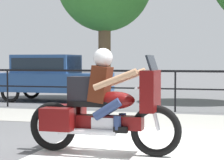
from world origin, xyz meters
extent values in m
plane|color=#565659|center=(0.00, 0.00, 0.00)|extent=(120.00, 120.00, 0.00)
cube|color=#99968E|center=(0.00, 3.40, 0.01)|extent=(44.00, 2.40, 0.01)
cube|color=silver|center=(0.06, -0.20, 0.00)|extent=(2.79, 6.00, 0.01)
cube|color=black|center=(0.00, 5.12, 1.11)|extent=(36.00, 0.04, 0.06)
cube|color=black|center=(0.00, 5.12, 0.63)|extent=(36.00, 0.03, 0.04)
cylinder|color=black|center=(-5.10, 5.12, 0.57)|extent=(0.05, 0.05, 1.14)
cylinder|color=black|center=(0.00, 5.12, 0.57)|extent=(0.05, 0.05, 1.14)
torus|color=black|center=(0.47, -0.57, 0.38)|extent=(0.75, 0.11, 0.75)
torus|color=black|center=(-1.14, -0.57, 0.38)|extent=(0.75, 0.11, 0.75)
cube|color=#5B0C0C|center=(-0.33, -0.57, 0.48)|extent=(1.22, 0.22, 0.20)
cube|color=silver|center=(-0.30, -0.57, 0.43)|extent=(0.34, 0.26, 0.26)
ellipsoid|color=#5B0C0C|center=(-0.14, -0.57, 0.81)|extent=(0.60, 0.30, 0.26)
cube|color=black|center=(-0.49, -0.57, 0.75)|extent=(0.71, 0.28, 0.08)
cube|color=#5B0C0C|center=(0.39, -0.57, 0.96)|extent=(0.20, 0.61, 0.59)
cube|color=#1E232B|center=(0.41, -0.57, 1.35)|extent=(0.10, 0.52, 0.24)
cylinder|color=silver|center=(0.25, -0.57, 1.01)|extent=(0.04, 0.70, 0.04)
cylinder|color=silver|center=(-0.53, -0.73, 0.35)|extent=(0.88, 0.09, 0.09)
cube|color=#5B0C0C|center=(-0.96, -0.81, 0.53)|extent=(0.48, 0.28, 0.33)
cube|color=#5B0C0C|center=(-0.96, -0.33, 0.53)|extent=(0.48, 0.28, 0.33)
cylinder|color=silver|center=(0.44, -0.57, 0.67)|extent=(0.19, 0.06, 0.58)
cube|color=#4C1E0F|center=(-0.36, -0.57, 1.04)|extent=(0.31, 0.36, 0.56)
sphere|color=tan|center=(-0.32, -0.57, 1.41)|extent=(0.23, 0.23, 0.23)
sphere|color=silver|center=(-0.32, -0.57, 1.43)|extent=(0.29, 0.29, 0.29)
cylinder|color=navy|center=(-0.21, -0.72, 0.69)|extent=(0.44, 0.13, 0.34)
cylinder|color=navy|center=(-0.06, -0.72, 0.50)|extent=(0.11, 0.11, 0.20)
cube|color=black|center=(-0.01, -0.72, 0.40)|extent=(0.20, 0.10, 0.09)
cylinder|color=navy|center=(-0.21, -0.42, 0.69)|extent=(0.44, 0.13, 0.34)
cylinder|color=navy|center=(-0.06, -0.42, 0.50)|extent=(0.11, 0.11, 0.20)
cube|color=black|center=(-0.01, -0.42, 0.40)|extent=(0.20, 0.10, 0.09)
cylinder|color=tan|center=(-0.06, -0.87, 1.13)|extent=(0.65, 0.09, 0.32)
cylinder|color=tan|center=(-0.06, -0.27, 1.13)|extent=(0.65, 0.09, 0.32)
cube|color=black|center=(-0.66, -0.57, 0.97)|extent=(0.38, 0.24, 0.38)
cube|color=#284C84|center=(-4.48, 7.14, 0.66)|extent=(3.93, 1.72, 0.63)
cube|color=#284C84|center=(-4.71, 7.14, 1.29)|extent=(2.04, 1.51, 0.62)
cube|color=#19232D|center=(-3.71, 7.14, 1.29)|extent=(0.04, 1.34, 0.50)
cube|color=#19232D|center=(-4.71, 7.14, 1.29)|extent=(1.88, 1.55, 0.41)
torus|color=black|center=(-3.26, 6.35, 0.35)|extent=(0.70, 0.11, 0.70)
torus|color=black|center=(-3.26, 7.93, 0.35)|extent=(0.70, 0.11, 0.70)
torus|color=black|center=(-5.69, 6.35, 0.35)|extent=(0.70, 0.11, 0.70)
torus|color=black|center=(-5.69, 7.93, 0.35)|extent=(0.70, 0.11, 0.70)
cylinder|color=brown|center=(-2.92, 8.12, 1.46)|extent=(0.44, 0.44, 2.92)
camera|label=1|loc=(1.56, -6.76, 1.38)|focal=70.00mm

